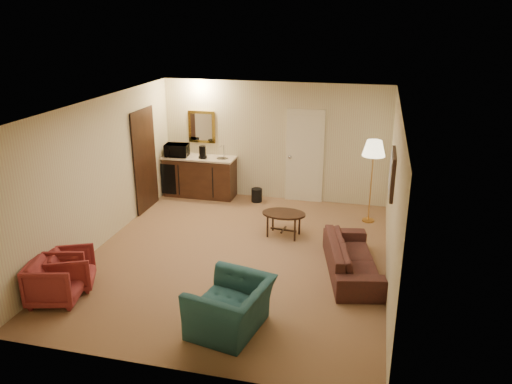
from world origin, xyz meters
TOP-DOWN VIEW (x-y plane):
  - ground at (0.00, 0.00)m, footprint 6.00×6.00m
  - room_walls at (-0.10, 0.77)m, footprint 5.02×6.01m
  - wetbar_cabinet at (-1.65, 2.72)m, footprint 1.64×0.58m
  - sofa at (1.95, -0.16)m, footprint 0.93×1.95m
  - teal_armchair at (0.50, -2.08)m, footprint 0.87×1.16m
  - rose_chair_near at (-2.15, -2.00)m, footprint 0.80×0.83m
  - rose_chair_far at (-2.15, -1.60)m, footprint 0.80×0.82m
  - coffee_table at (0.62, 1.00)m, footprint 0.86×0.63m
  - floor_lamp at (2.15, 2.10)m, footprint 0.51×0.51m
  - waste_bin at (-0.30, 2.65)m, footprint 0.31×0.31m
  - microwave at (-2.14, 2.65)m, footprint 0.54×0.34m
  - coffee_maker at (-1.53, 2.63)m, footprint 0.18×0.18m

SIDE VIEW (x-z plane):
  - ground at x=0.00m, z-range 0.00..0.00m
  - waste_bin at x=-0.30m, z-range 0.00..0.30m
  - coffee_table at x=0.62m, z-range 0.00..0.46m
  - rose_chair_far at x=-2.15m, z-range 0.00..0.65m
  - rose_chair_near at x=-2.15m, z-range 0.00..0.71m
  - sofa at x=1.95m, z-range 0.00..0.73m
  - teal_armchair at x=0.50m, z-range 0.00..0.91m
  - wetbar_cabinet at x=-1.65m, z-range 0.00..0.92m
  - floor_lamp at x=2.15m, z-range 0.00..1.68m
  - coffee_maker at x=-1.53m, z-range 0.92..1.20m
  - microwave at x=-2.14m, z-range 0.92..1.27m
  - room_walls at x=-0.10m, z-range 0.41..3.02m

